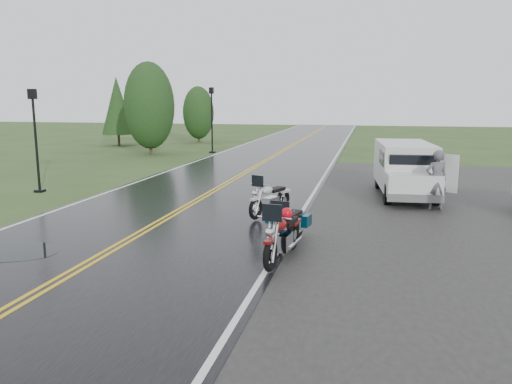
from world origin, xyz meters
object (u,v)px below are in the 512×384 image
(motorcycle_red, at_px, (270,242))
(van_white, at_px, (389,176))
(lamp_post_far_left, at_px, (212,120))
(motorcycle_teal, at_px, (278,229))
(lamp_post_near_left, at_px, (36,141))
(motorcycle_silver, at_px, (256,200))
(person_at_van, at_px, (436,181))

(motorcycle_red, relative_size, van_white, 0.45)
(motorcycle_red, height_order, lamp_post_far_left, lamp_post_far_left)
(motorcycle_teal, relative_size, lamp_post_far_left, 0.46)
(motorcycle_teal, bearing_deg, lamp_post_near_left, 161.99)
(motorcycle_teal, xyz_separation_m, motorcycle_silver, (-1.18, 2.90, 0.05))
(motorcycle_silver, relative_size, person_at_van, 1.12)
(motorcycle_red, xyz_separation_m, motorcycle_silver, (-1.27, 4.26, -0.04))
(motorcycle_red, xyz_separation_m, person_at_van, (3.96, 6.96, 0.28))
(motorcycle_teal, distance_m, lamp_post_near_left, 11.84)
(person_at_van, distance_m, lamp_post_near_left, 14.37)
(motorcycle_red, distance_m, lamp_post_far_left, 23.79)
(lamp_post_near_left, height_order, lamp_post_far_left, lamp_post_far_left)
(lamp_post_near_left, bearing_deg, motorcycle_teal, -28.91)
(van_white, bearing_deg, person_at_van, -25.12)
(van_white, distance_m, person_at_van, 1.53)
(motorcycle_teal, relative_size, motorcycle_silver, 0.92)
(motorcycle_red, distance_m, motorcycle_silver, 4.45)
(motorcycle_teal, distance_m, motorcycle_silver, 3.13)
(motorcycle_teal, bearing_deg, lamp_post_far_left, 122.41)
(lamp_post_far_left, bearing_deg, motorcycle_red, -69.50)
(lamp_post_far_left, bearing_deg, person_at_van, -51.23)
(person_at_van, relative_size, lamp_post_near_left, 0.49)
(motorcycle_teal, bearing_deg, motorcycle_silver, 123.07)
(motorcycle_silver, distance_m, person_at_van, 5.89)
(motorcycle_red, bearing_deg, motorcycle_silver, 113.75)
(motorcycle_silver, distance_m, van_white, 5.00)
(van_white, xyz_separation_m, lamp_post_far_left, (-10.84, 14.74, 1.18))
(van_white, relative_size, person_at_van, 2.64)
(motorcycle_silver, distance_m, lamp_post_far_left, 19.37)
(lamp_post_far_left, bearing_deg, van_white, -53.68)
(van_white, bearing_deg, motorcycle_teal, -117.60)
(lamp_post_far_left, bearing_deg, motorcycle_silver, -68.60)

